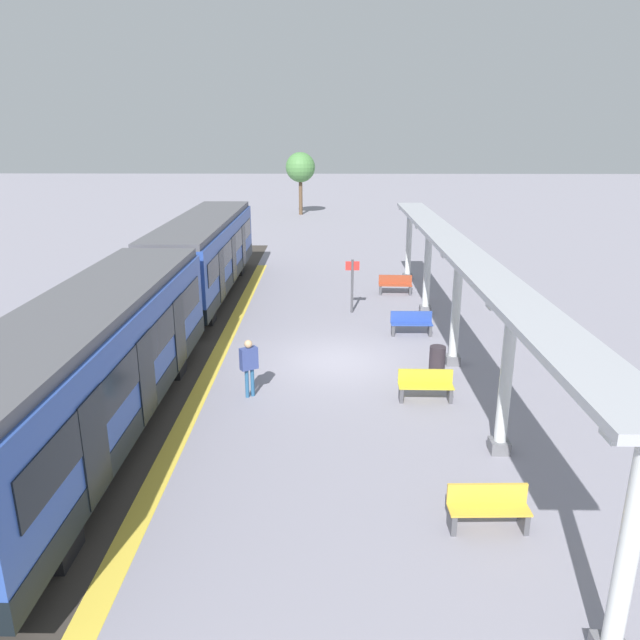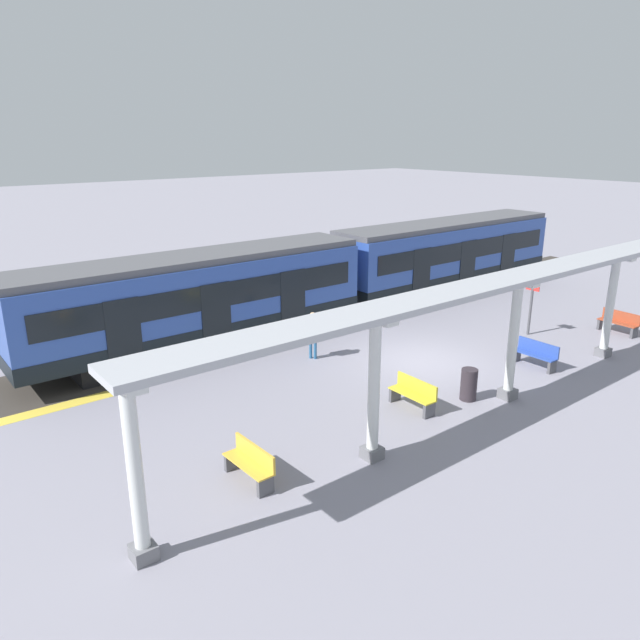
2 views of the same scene
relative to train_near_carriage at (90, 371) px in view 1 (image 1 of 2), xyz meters
name	(u,v)px [view 1 (image 1 of 2)]	position (x,y,z in m)	size (l,w,h in m)	color
ground_plane	(336,361)	(5.76, 5.29, -1.83)	(176.00, 176.00, 0.00)	gray
tactile_edge_strip	(215,361)	(1.85, 5.29, -1.83)	(0.52, 28.82, 0.01)	yellow
trackbed	(158,360)	(-0.01, 5.29, -1.83)	(3.20, 40.82, 0.01)	#38332D
train_near_carriage	(90,371)	(0.00, 0.00, 0.00)	(2.65, 12.86, 3.48)	#2D4DA2
train_far_carriage	(205,255)	(0.00, 13.44, 0.00)	(2.65, 12.86, 3.48)	#2D4DA2
canopy_pillar_nearest	(628,551)	(9.47, -6.08, -0.01)	(1.10, 0.44, 3.59)	slate
canopy_pillar_second	(506,379)	(9.47, -0.37, -0.01)	(1.10, 0.44, 3.59)	slate
canopy_pillar_third	(456,309)	(9.47, 5.10, -0.01)	(1.10, 0.44, 3.59)	slate
canopy_pillar_fourth	(427,269)	(9.47, 10.73, -0.01)	(1.10, 0.44, 3.59)	slate
canopy_pillar_fifth	(409,243)	(9.47, 16.50, -0.01)	(1.10, 0.44, 3.59)	slate
canopy_beam	(459,250)	(9.47, 5.21, 1.84)	(1.20, 23.38, 0.16)	#A8AAB2
bench_near_end	(411,323)	(8.53, 7.98, -1.39)	(1.50, 0.45, 0.86)	#2B48A1
bench_mid_platform	(488,507)	(8.48, -3.15, -1.39)	(1.51, 0.48, 0.86)	gold
bench_far_end	(395,285)	(8.56, 13.68, -1.39)	(1.52, 0.52, 0.86)	#9E4126
bench_extra_slot	(426,385)	(8.19, 2.43, -1.39)	(1.51, 0.47, 0.86)	gold
trash_bin	(437,361)	(8.79, 4.12, -1.35)	(0.48, 0.48, 0.95)	#30292F
platform_info_sign	(352,281)	(6.48, 10.75, -0.50)	(0.56, 0.10, 2.20)	#4C4C51
passenger_waiting_near_edge	(249,362)	(3.32, 2.59, -0.78)	(0.53, 0.44, 1.68)	#295A85
tree_left_background	(300,168)	(3.08, 40.69, 2.20)	(2.55, 2.55, 5.36)	brown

